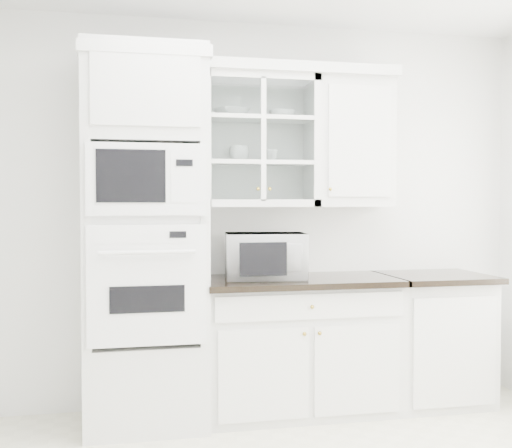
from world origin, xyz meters
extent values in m
cube|color=white|center=(0.00, 1.74, 1.35)|extent=(4.00, 0.02, 2.70)
cube|color=silver|center=(-0.75, 1.43, 1.20)|extent=(0.76, 0.65, 2.40)
cube|color=white|center=(-0.75, 1.09, 0.94)|extent=(0.70, 0.03, 0.72)
cube|color=black|center=(-0.75, 1.07, 0.86)|extent=(0.44, 0.01, 0.16)
cube|color=white|center=(-0.75, 1.09, 1.56)|extent=(0.70, 0.03, 0.43)
cube|color=black|center=(-0.84, 1.07, 1.58)|extent=(0.40, 0.01, 0.31)
cube|color=silver|center=(0.28, 1.45, 0.44)|extent=(1.30, 0.60, 0.88)
cube|color=black|center=(0.28, 1.42, 0.90)|extent=(1.32, 0.67, 0.04)
cube|color=silver|center=(1.28, 1.45, 0.44)|extent=(0.70, 0.60, 0.88)
cube|color=black|center=(1.28, 1.42, 0.90)|extent=(0.72, 0.67, 0.04)
cube|color=silver|center=(0.03, 1.58, 1.85)|extent=(0.80, 0.33, 0.90)
cube|color=silver|center=(0.03, 1.58, 1.70)|extent=(0.74, 0.29, 0.02)
cube|color=silver|center=(0.03, 1.58, 2.00)|extent=(0.74, 0.29, 0.02)
cube|color=silver|center=(0.71, 1.58, 1.85)|extent=(0.55, 0.33, 0.90)
cube|color=white|center=(-0.07, 1.56, 2.33)|extent=(2.14, 0.38, 0.07)
imported|color=white|center=(0.05, 1.44, 1.07)|extent=(0.58, 0.50, 0.31)
imported|color=white|center=(-0.16, 1.57, 2.04)|extent=(0.29, 0.29, 0.06)
imported|color=white|center=(0.20, 1.58, 2.04)|extent=(0.19, 0.19, 0.06)
imported|color=white|center=(-0.10, 1.60, 1.76)|extent=(0.16, 0.16, 0.11)
imported|color=white|center=(0.13, 1.60, 1.75)|extent=(0.10, 0.10, 0.09)
camera|label=1|loc=(-0.92, -2.73, 1.44)|focal=45.00mm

